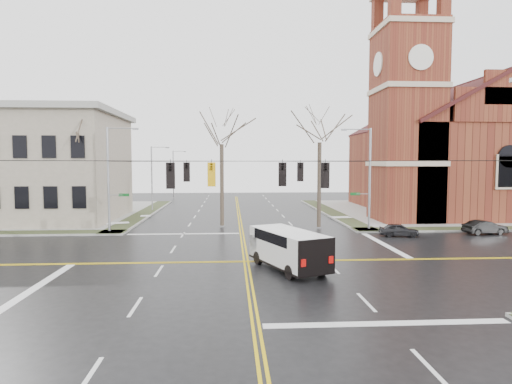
{
  "coord_description": "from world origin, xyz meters",
  "views": [
    {
      "loc": [
        -0.91,
        -26.06,
        6.14
      ],
      "look_at": [
        0.97,
        6.0,
        3.89
      ],
      "focal_mm": 30.0,
      "sensor_mm": 36.0,
      "label": 1
    }
  ],
  "objects": [
    {
      "name": "streetlight_north_b",
      "position": [
        -10.65,
        48.0,
        4.47
      ],
      "size": [
        2.3,
        0.2,
        8.0
      ],
      "color": "gray",
      "rests_on": "ground"
    },
    {
      "name": "road_markings",
      "position": [
        0.0,
        0.0,
        0.01
      ],
      "size": [
        100.0,
        100.0,
        0.01
      ],
      "color": "gold",
      "rests_on": "ground"
    },
    {
      "name": "cargo_van",
      "position": [
        2.26,
        -1.84,
        1.31
      ],
      "size": [
        4.32,
        6.21,
        2.22
      ],
      "rotation": [
        0.0,
        0.0,
        0.4
      ],
      "color": "white",
      "rests_on": "ground"
    },
    {
      "name": "signal_pole_ne",
      "position": [
        11.32,
        11.5,
        4.95
      ],
      "size": [
        2.75,
        0.22,
        9.0
      ],
      "color": "gray",
      "rests_on": "ground"
    },
    {
      "name": "tree_nw_far",
      "position": [
        -14.05,
        14.04,
        8.47
      ],
      "size": [
        4.0,
        4.0,
        11.71
      ],
      "color": "#3E3127",
      "rests_on": "ground"
    },
    {
      "name": "tree_nw_near",
      "position": [
        -1.77,
        14.28,
        8.33
      ],
      "size": [
        4.0,
        4.0,
        11.51
      ],
      "color": "#3E3127",
      "rests_on": "ground"
    },
    {
      "name": "ground",
      "position": [
        0.0,
        0.0,
        0.0
      ],
      "size": [
        120.0,
        120.0,
        0.0
      ],
      "primitive_type": "plane",
      "color": "black",
      "rests_on": "ground"
    },
    {
      "name": "signal_pole_nw",
      "position": [
        -11.32,
        11.5,
        4.95
      ],
      "size": [
        2.75,
        0.22,
        9.0
      ],
      "color": "gray",
      "rests_on": "ground"
    },
    {
      "name": "sidewalks",
      "position": [
        0.0,
        0.0,
        0.08
      ],
      "size": [
        80.0,
        80.0,
        0.17
      ],
      "color": "gray",
      "rests_on": "ground"
    },
    {
      "name": "parked_car_a",
      "position": [
        12.96,
        8.23,
        0.54
      ],
      "size": [
        3.35,
        1.81,
        1.08
      ],
      "primitive_type": "imported",
      "rotation": [
        0.0,
        0.0,
        1.4
      ],
      "color": "black",
      "rests_on": "ground"
    },
    {
      "name": "parked_car_b",
      "position": [
        20.67,
        8.82,
        0.6
      ],
      "size": [
        3.74,
        1.68,
        1.19
      ],
      "primitive_type": "imported",
      "rotation": [
        0.0,
        0.0,
        1.69
      ],
      "color": "black",
      "rests_on": "ground"
    },
    {
      "name": "span_wires",
      "position": [
        0.0,
        0.0,
        6.2
      ],
      "size": [
        23.02,
        23.02,
        0.03
      ],
      "color": "black",
      "rests_on": "ground"
    },
    {
      "name": "traffic_signals",
      "position": [
        -0.0,
        -0.67,
        5.45
      ],
      "size": [
        8.21,
        8.26,
        1.3
      ],
      "color": "black",
      "rests_on": "ground"
    },
    {
      "name": "tree_ne",
      "position": [
        7.23,
        12.92,
        8.47
      ],
      "size": [
        4.0,
        4.0,
        11.7
      ],
      "color": "#3E3127",
      "rests_on": "ground"
    },
    {
      "name": "church",
      "position": [
        24.76,
        24.78,
        8.43
      ],
      "size": [
        24.28,
        27.48,
        27.5
      ],
      "color": "maroon",
      "rests_on": "ground"
    },
    {
      "name": "streetlight_north_a",
      "position": [
        -10.65,
        28.0,
        4.47
      ],
      "size": [
        2.3,
        0.2,
        8.0
      ],
      "color": "gray",
      "rests_on": "ground"
    },
    {
      "name": "civic_building_a",
      "position": [
        -22.0,
        20.0,
        5.5
      ],
      "size": [
        18.0,
        14.0,
        11.0
      ],
      "primitive_type": "cube",
      "color": "gray",
      "rests_on": "ground"
    }
  ]
}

